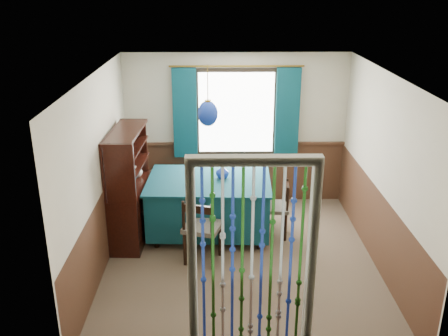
{
  "coord_description": "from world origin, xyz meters",
  "views": [
    {
      "loc": [
        -0.31,
        -5.85,
        3.56
      ],
      "look_at": [
        -0.22,
        0.55,
        1.13
      ],
      "focal_mm": 40.0,
      "sensor_mm": 36.0,
      "label": 1
    }
  ],
  "objects_px": {
    "bowl_shelf": "(130,169)",
    "chair_left": "(141,206)",
    "chair_right": "(277,207)",
    "pendant_lamp": "(208,113)",
    "chair_far": "(209,186)",
    "sideboard": "(130,201)",
    "chair_near": "(202,228)",
    "vase_table": "(222,172)",
    "vase_sideboard": "(136,170)",
    "dining_table": "(209,203)"
  },
  "relations": [
    {
      "from": "chair_near",
      "to": "bowl_shelf",
      "type": "bearing_deg",
      "value": 167.96
    },
    {
      "from": "chair_far",
      "to": "sideboard",
      "type": "xyz_separation_m",
      "value": [
        -1.12,
        -0.8,
        0.1
      ]
    },
    {
      "from": "vase_sideboard",
      "to": "chair_right",
      "type": "bearing_deg",
      "value": -8.95
    },
    {
      "from": "bowl_shelf",
      "to": "chair_right",
      "type": "bearing_deg",
      "value": 5.33
    },
    {
      "from": "chair_near",
      "to": "sideboard",
      "type": "relative_size",
      "value": 0.57
    },
    {
      "from": "chair_right",
      "to": "pendant_lamp",
      "type": "relative_size",
      "value": 0.99
    },
    {
      "from": "dining_table",
      "to": "vase_sideboard",
      "type": "bearing_deg",
      "value": 169.32
    },
    {
      "from": "dining_table",
      "to": "chair_right",
      "type": "distance_m",
      "value": 0.99
    },
    {
      "from": "chair_near",
      "to": "chair_left",
      "type": "xyz_separation_m",
      "value": [
        -0.91,
        0.8,
        -0.05
      ]
    },
    {
      "from": "chair_right",
      "to": "vase_table",
      "type": "xyz_separation_m",
      "value": [
        -0.79,
        0.15,
        0.5
      ]
    },
    {
      "from": "vase_table",
      "to": "vase_sideboard",
      "type": "distance_m",
      "value": 1.28
    },
    {
      "from": "sideboard",
      "to": "chair_near",
      "type": "bearing_deg",
      "value": -31.62
    },
    {
      "from": "pendant_lamp",
      "to": "chair_right",
      "type": "bearing_deg",
      "value": -4.42
    },
    {
      "from": "chair_near",
      "to": "vase_table",
      "type": "bearing_deg",
      "value": 88.57
    },
    {
      "from": "vase_table",
      "to": "vase_sideboard",
      "type": "bearing_deg",
      "value": 172.03
    },
    {
      "from": "sideboard",
      "to": "vase_sideboard",
      "type": "bearing_deg",
      "value": 82.67
    },
    {
      "from": "chair_far",
      "to": "vase_table",
      "type": "relative_size",
      "value": 4.8
    },
    {
      "from": "bowl_shelf",
      "to": "vase_sideboard",
      "type": "relative_size",
      "value": 0.93
    },
    {
      "from": "dining_table",
      "to": "chair_left",
      "type": "height_order",
      "value": "dining_table"
    },
    {
      "from": "chair_left",
      "to": "bowl_shelf",
      "type": "xyz_separation_m",
      "value": [
        -0.07,
        -0.26,
        0.69
      ]
    },
    {
      "from": "chair_right",
      "to": "chair_near",
      "type": "bearing_deg",
      "value": 129.67
    },
    {
      "from": "dining_table",
      "to": "sideboard",
      "type": "relative_size",
      "value": 1.12
    },
    {
      "from": "sideboard",
      "to": "pendant_lamp",
      "type": "bearing_deg",
      "value": 7.31
    },
    {
      "from": "dining_table",
      "to": "pendant_lamp",
      "type": "xyz_separation_m",
      "value": [
        -0.0,
        -0.0,
        1.35
      ]
    },
    {
      "from": "chair_left",
      "to": "chair_right",
      "type": "distance_m",
      "value": 1.99
    },
    {
      "from": "dining_table",
      "to": "chair_left",
      "type": "distance_m",
      "value": 1.0
    },
    {
      "from": "chair_left",
      "to": "pendant_lamp",
      "type": "height_order",
      "value": "pendant_lamp"
    },
    {
      "from": "chair_far",
      "to": "pendant_lamp",
      "type": "xyz_separation_m",
      "value": [
        0.01,
        -0.7,
        1.37
      ]
    },
    {
      "from": "chair_near",
      "to": "vase_table",
      "type": "relative_size",
      "value": 5.07
    },
    {
      "from": "chair_left",
      "to": "sideboard",
      "type": "relative_size",
      "value": 0.51
    },
    {
      "from": "chair_right",
      "to": "bowl_shelf",
      "type": "height_order",
      "value": "bowl_shelf"
    },
    {
      "from": "chair_far",
      "to": "pendant_lamp",
      "type": "relative_size",
      "value": 1.05
    },
    {
      "from": "dining_table",
      "to": "chair_right",
      "type": "xyz_separation_m",
      "value": [
        0.99,
        -0.08,
        -0.04
      ]
    },
    {
      "from": "pendant_lamp",
      "to": "bowl_shelf",
      "type": "bearing_deg",
      "value": -165.93
    },
    {
      "from": "sideboard",
      "to": "bowl_shelf",
      "type": "distance_m",
      "value": 0.59
    },
    {
      "from": "chair_near",
      "to": "pendant_lamp",
      "type": "xyz_separation_m",
      "value": [
        0.09,
        0.81,
        1.34
      ]
    },
    {
      "from": "dining_table",
      "to": "chair_right",
      "type": "relative_size",
      "value": 2.18
    },
    {
      "from": "chair_right",
      "to": "sideboard",
      "type": "bearing_deg",
      "value": 96.03
    },
    {
      "from": "vase_table",
      "to": "bowl_shelf",
      "type": "xyz_separation_m",
      "value": [
        -1.27,
        -0.34,
        0.19
      ]
    },
    {
      "from": "chair_far",
      "to": "bowl_shelf",
      "type": "height_order",
      "value": "bowl_shelf"
    },
    {
      "from": "pendant_lamp",
      "to": "vase_sideboard",
      "type": "height_order",
      "value": "pendant_lamp"
    },
    {
      "from": "bowl_shelf",
      "to": "sideboard",
      "type": "bearing_deg",
      "value": 108.85
    },
    {
      "from": "bowl_shelf",
      "to": "chair_left",
      "type": "bearing_deg",
      "value": 73.98
    },
    {
      "from": "chair_left",
      "to": "sideboard",
      "type": "xyz_separation_m",
      "value": [
        -0.13,
        -0.08,
        0.13
      ]
    },
    {
      "from": "chair_right",
      "to": "sideboard",
      "type": "xyz_separation_m",
      "value": [
        -2.12,
        -0.02,
        0.13
      ]
    },
    {
      "from": "sideboard",
      "to": "vase_table",
      "type": "distance_m",
      "value": 1.39
    },
    {
      "from": "chair_far",
      "to": "sideboard",
      "type": "relative_size",
      "value": 0.54
    },
    {
      "from": "sideboard",
      "to": "dining_table",
      "type": "bearing_deg",
      "value": 7.31
    },
    {
      "from": "bowl_shelf",
      "to": "pendant_lamp",
      "type": "bearing_deg",
      "value": 14.07
    },
    {
      "from": "chair_near",
      "to": "chair_right",
      "type": "distance_m",
      "value": 1.3
    }
  ]
}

